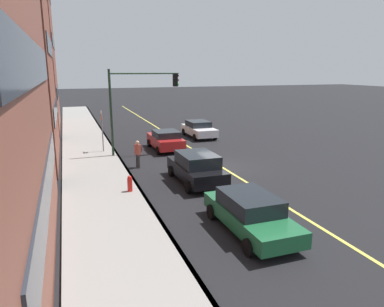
{
  "coord_description": "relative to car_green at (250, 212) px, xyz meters",
  "views": [
    {
      "loc": [
        -19.18,
        8.86,
        5.92
      ],
      "look_at": [
        -1.31,
        2.46,
        1.38
      ],
      "focal_mm": 32.89,
      "sensor_mm": 36.0,
      "label": 1
    }
  ],
  "objects": [
    {
      "name": "traffic_light_mast",
      "position": [
        13.29,
        1.48,
        3.37
      ],
      "size": [
        0.28,
        4.88,
        5.96
      ],
      "color": "#1E3823",
      "rests_on": "ground"
    },
    {
      "name": "sidewalk_slab",
      "position": [
        8.44,
        4.78,
        -0.68
      ],
      "size": [
        80.0,
        3.73,
        0.15
      ],
      "primitive_type": "cube",
      "color": "gray",
      "rests_on": "ground"
    },
    {
      "name": "curb_edge",
      "position": [
        8.44,
        2.99,
        -0.68
      ],
      "size": [
        80.0,
        0.16,
        0.15
      ],
      "primitive_type": "cube",
      "color": "slate",
      "rests_on": "ground"
    },
    {
      "name": "ground",
      "position": [
        8.44,
        -2.72,
        -0.75
      ],
      "size": [
        200.0,
        200.0,
        0.0
      ],
      "primitive_type": "plane",
      "color": "black"
    },
    {
      "name": "car_red",
      "position": [
        14.38,
        -0.74,
        0.02
      ],
      "size": [
        4.28,
        2.08,
        1.49
      ],
      "color": "red",
      "rests_on": "ground"
    },
    {
      "name": "car_black",
      "position": [
        6.17,
        -0.17,
        0.09
      ],
      "size": [
        4.55,
        2.12,
        1.63
      ],
      "color": "black",
      "rests_on": "ground"
    },
    {
      "name": "car_white",
      "position": [
        18.38,
        -4.94,
        -0.0
      ],
      "size": [
        4.53,
        2.1,
        1.44
      ],
      "color": "silver",
      "rests_on": "ground"
    },
    {
      "name": "car_green",
      "position": [
        0.0,
        0.0,
        0.0
      ],
      "size": [
        4.72,
        2.01,
        1.44
      ],
      "color": "#1E6038",
      "rests_on": "ground"
    },
    {
      "name": "lane_stripe_center",
      "position": [
        8.44,
        -2.72,
        -0.75
      ],
      "size": [
        80.0,
        0.16,
        0.01
      ],
      "primitive_type": "cube",
      "color": "#D8CC4C",
      "rests_on": "ground"
    },
    {
      "name": "pedestrian_with_backpack",
      "position": [
        10.13,
        2.19,
        0.25
      ],
      "size": [
        0.46,
        0.46,
        1.71
      ],
      "color": "#383838",
      "rests_on": "ground"
    },
    {
      "name": "street_sign_post",
      "position": [
        14.81,
        3.82,
        1.09
      ],
      "size": [
        0.6,
        0.08,
        3.15
      ],
      "color": "slate",
      "rests_on": "ground"
    },
    {
      "name": "fire_hydrant",
      "position": [
        5.55,
        3.51,
        -0.29
      ],
      "size": [
        0.24,
        0.24,
        0.94
      ],
      "color": "red",
      "rests_on": "ground"
    }
  ]
}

